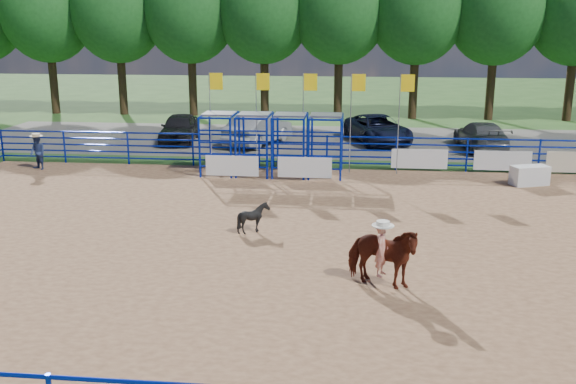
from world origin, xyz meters
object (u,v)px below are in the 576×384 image
object	(u,v)px
announcer_table	(530,175)
car_d	(481,136)
car_a	(180,128)
calf	(254,218)
spectator_cowboy	(38,152)
car_b	(258,129)
car_c	(378,129)
horse_and_rider	(382,253)

from	to	relation	value
announcer_table	car_d	xyz separation A→B (m)	(-0.55, 7.44, 0.31)
car_a	calf	bearing A→B (deg)	-72.42
spectator_cowboy	car_d	size ratio (longest dim) A/B	0.33
car_a	car_b	size ratio (longest dim) A/B	0.92
announcer_table	car_c	world-z (taller)	car_c
calf	car_d	size ratio (longest dim) A/B	0.19
announcer_table	car_b	world-z (taller)	car_b
announcer_table	calf	xyz separation A→B (m)	(-9.93, -7.01, 0.08)
horse_and_rider	car_a	xyz separation A→B (m)	(-10.11, 18.72, -0.12)
horse_and_rider	car_c	world-z (taller)	horse_and_rider
announcer_table	car_c	size ratio (longest dim) A/B	0.27
car_a	horse_and_rider	bearing A→B (deg)	-67.20
spectator_cowboy	calf	bearing A→B (deg)	-35.39
car_c	car_b	bearing A→B (deg)	171.97
calf	car_d	world-z (taller)	car_d
announcer_table	horse_and_rider	distance (m)	12.47
car_c	car_d	size ratio (longest dim) A/B	1.09
announcer_table	car_c	bearing A→B (deg)	122.93
car_a	car_c	world-z (taller)	car_a
calf	announcer_table	bearing A→B (deg)	-43.20
horse_and_rider	car_d	distance (m)	19.10
calf	horse_and_rider	bearing A→B (deg)	-123.93
spectator_cowboy	car_d	bearing A→B (deg)	18.77
car_c	car_d	xyz separation A→B (m)	(5.15, -1.36, -0.03)
car_b	car_c	bearing A→B (deg)	-148.39
car_d	car_b	bearing A→B (deg)	-4.85
spectator_cowboy	car_b	xyz separation A→B (m)	(8.67, 6.97, -0.01)
horse_and_rider	car_d	bearing A→B (deg)	72.78
announcer_table	horse_and_rider	xyz separation A→B (m)	(-6.20, -10.81, 0.48)
horse_and_rider	announcer_table	bearing A→B (deg)	60.15
horse_and_rider	car_c	distance (m)	19.61
car_c	announcer_table	bearing A→B (deg)	-76.06
spectator_cowboy	car_a	bearing A→B (deg)	59.33
announcer_table	car_a	bearing A→B (deg)	154.12
car_a	car_d	xyz separation A→B (m)	(15.77, -0.48, -0.05)
spectator_cowboy	car_d	distance (m)	21.23
car_c	horse_and_rider	bearing A→B (deg)	-110.47
car_d	car_c	bearing A→B (deg)	-18.92
calf	car_a	distance (m)	16.23
horse_and_rider	car_b	xyz separation A→B (m)	(-5.78, 18.39, -0.08)
spectator_cowboy	car_d	xyz separation A→B (m)	(20.10, 6.83, -0.11)
horse_and_rider	car_a	size ratio (longest dim) A/B	0.52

